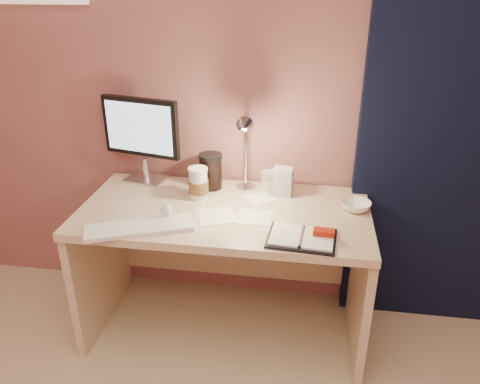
# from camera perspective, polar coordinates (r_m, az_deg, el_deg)

# --- Properties ---
(room) EXTENTS (3.50, 3.50, 3.50)m
(room) POSITION_cam_1_polar(r_m,az_deg,el_deg) (2.44, 22.17, 8.36)
(room) COLOR #C6B28E
(room) RESTS_ON ground
(desk) EXTENTS (1.40, 0.70, 0.73)m
(desk) POSITION_cam_1_polar(r_m,az_deg,el_deg) (2.44, -1.56, -6.01)
(desk) COLOR beige
(desk) RESTS_ON ground
(monitor) EXTENTS (0.43, 0.20, 0.46)m
(monitor) POSITION_cam_1_polar(r_m,az_deg,el_deg) (2.52, -11.84, 7.12)
(monitor) COLOR silver
(monitor) RESTS_ON desk
(keyboard) EXTENTS (0.49, 0.31, 0.02)m
(keyboard) POSITION_cam_1_polar(r_m,az_deg,el_deg) (2.13, -12.15, -4.28)
(keyboard) COLOR white
(keyboard) RESTS_ON desk
(planner) EXTENTS (0.31, 0.24, 0.05)m
(planner) POSITION_cam_1_polar(r_m,az_deg,el_deg) (2.03, 7.76, -5.48)
(planner) COLOR black
(planner) RESTS_ON desk
(paper_a) EXTENTS (0.22, 0.22, 0.00)m
(paper_a) POSITION_cam_1_polar(r_m,az_deg,el_deg) (2.20, -2.95, -2.94)
(paper_a) COLOR white
(paper_a) RESTS_ON desk
(paper_b) EXTENTS (0.15, 0.15, 0.00)m
(paper_b) POSITION_cam_1_polar(r_m,az_deg,el_deg) (2.19, 1.86, -3.09)
(paper_b) COLOR white
(paper_b) RESTS_ON desk
(paper_c) EXTENTS (0.19, 0.19, 0.00)m
(paper_c) POSITION_cam_1_polar(r_m,az_deg,el_deg) (2.37, 2.43, -0.75)
(paper_c) COLOR white
(paper_c) RESTS_ON desk
(coffee_cup) EXTENTS (0.10, 0.10, 0.16)m
(coffee_cup) POSITION_cam_1_polar(r_m,az_deg,el_deg) (2.36, -5.10, 1.00)
(coffee_cup) COLOR silver
(coffee_cup) RESTS_ON desk
(clear_cup) EXTENTS (0.07, 0.07, 0.13)m
(clear_cup) POSITION_cam_1_polar(r_m,az_deg,el_deg) (2.39, 3.41, 1.07)
(clear_cup) COLOR white
(clear_cup) RESTS_ON desk
(bowl) EXTENTS (0.16, 0.16, 0.04)m
(bowl) POSITION_cam_1_polar(r_m,az_deg,el_deg) (2.31, 13.95, -1.66)
(bowl) COLOR white
(bowl) RESTS_ON desk
(lotion_bottle) EXTENTS (0.05, 0.05, 0.09)m
(lotion_bottle) POSITION_cam_1_polar(r_m,az_deg,el_deg) (2.19, -8.95, -2.08)
(lotion_bottle) COLOR silver
(lotion_bottle) RESTS_ON desk
(dark_jar) EXTENTS (0.12, 0.12, 0.17)m
(dark_jar) POSITION_cam_1_polar(r_m,az_deg,el_deg) (2.46, -3.58, 2.34)
(dark_jar) COLOR black
(dark_jar) RESTS_ON desk
(product_box) EXTENTS (0.10, 0.09, 0.15)m
(product_box) POSITION_cam_1_polar(r_m,az_deg,el_deg) (2.39, 5.26, 1.28)
(product_box) COLOR #B4B4AF
(product_box) RESTS_ON desk
(desk_lamp) EXTENTS (0.11, 0.27, 0.44)m
(desk_lamp) POSITION_cam_1_polar(r_m,az_deg,el_deg) (2.27, 0.05, 5.54)
(desk_lamp) COLOR silver
(desk_lamp) RESTS_ON desk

